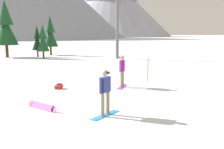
{
  "coord_description": "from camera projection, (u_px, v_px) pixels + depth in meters",
  "views": [
    {
      "loc": [
        0.02,
        -10.49,
        3.09
      ],
      "look_at": [
        2.17,
        2.54,
        1.0
      ],
      "focal_mm": 41.84,
      "sensor_mm": 36.0,
      "label": 1
    }
  ],
  "objects": [
    {
      "name": "ground_plane",
      "position": [
        70.0,
        109.0,
        10.71
      ],
      "size": [
        800.0,
        800.0,
        0.0
      ],
      "primitive_type": "plane",
      "color": "silver"
    },
    {
      "name": "snowboarder_foreground",
      "position": [
        105.0,
        91.0,
        9.78
      ],
      "size": [
        1.28,
        1.26,
        1.76
      ],
      "color": "#1E8CD8",
      "rests_on": "ground_plane"
    },
    {
      "name": "snowboarder_midground",
      "position": [
        122.0,
        70.0,
        15.05
      ],
      "size": [
        0.86,
        1.5,
        1.85
      ],
      "color": "#993FD8",
      "rests_on": "ground_plane"
    },
    {
      "name": "loose_snowboard_near_right",
      "position": [
        42.0,
        106.0,
        10.7
      ],
      "size": [
        1.3,
        1.34,
        0.26
      ],
      "color": "pink",
      "rests_on": "ground_plane"
    },
    {
      "name": "backpack_red",
      "position": [
        59.0,
        86.0,
        14.68
      ],
      "size": [
        0.49,
        0.55,
        0.29
      ],
      "color": "red",
      "rests_on": "ground_plane"
    },
    {
      "name": "trail_marker_pole",
      "position": [
        148.0,
        69.0,
        17.0
      ],
      "size": [
        0.06,
        0.06,
        1.53
      ],
      "primitive_type": "cylinder",
      "color": "orange",
      "rests_on": "ground_plane"
    },
    {
      "name": "pine_tree_young",
      "position": [
        5.0,
        26.0,
        33.2
      ],
      "size": [
        3.01,
        3.01,
        7.31
      ],
      "color": "#472D19",
      "rests_on": "ground_plane"
    },
    {
      "name": "pine_tree_broad",
      "position": [
        37.0,
        40.0,
        34.11
      ],
      "size": [
        1.41,
        1.41,
        4.12
      ],
      "color": "#472D19",
      "rests_on": "ground_plane"
    },
    {
      "name": "pine_tree_slender",
      "position": [
        43.0,
        40.0,
        31.72
      ],
      "size": [
        1.5,
        1.5,
        4.2
      ],
      "color": "#472D19",
      "rests_on": "ground_plane"
    },
    {
      "name": "pine_tree_leaning",
      "position": [
        50.0,
        34.0,
        36.88
      ],
      "size": [
        2.13,
        2.13,
        5.57
      ],
      "color": "#472D19",
      "rests_on": "ground_plane"
    },
    {
      "name": "ski_lift_tower",
      "position": [
        117.0,
        11.0,
        31.25
      ],
      "size": [
        3.76,
        0.36,
        9.96
      ],
      "color": "#595B60",
      "rests_on": "ground_plane"
    },
    {
      "name": "peak_east_ridge",
      "position": [
        111.0,
        6.0,
        245.68
      ],
      "size": [
        113.57,
        113.57,
        54.64
      ],
      "color": "#9EA3B2",
      "rests_on": "ground_plane"
    }
  ]
}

